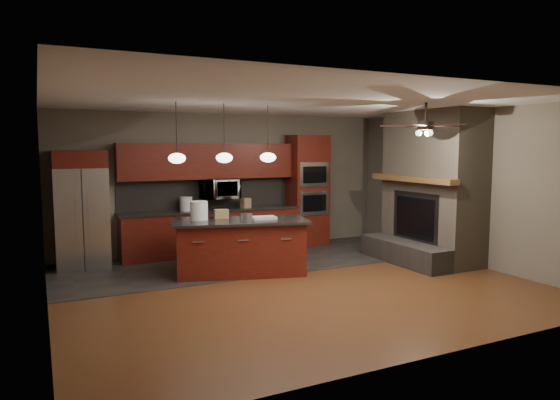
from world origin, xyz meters
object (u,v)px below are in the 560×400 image
paint_can (247,217)px  counter_bucket (186,204)px  kitchen_island (240,246)px  paint_tray (264,218)px  refrigerator (81,210)px  white_bucket (199,211)px  cardboard_box (221,214)px  oven_tower (307,191)px  microwave (220,189)px  counter_box (246,203)px

paint_can → counter_bucket: counter_bucket is taller
kitchen_island → paint_tray: 0.62m
refrigerator → kitchen_island: size_ratio=0.85×
kitchen_island → paint_tray: bearing=4.0°
white_bucket → cardboard_box: size_ratio=1.34×
oven_tower → paint_can: size_ratio=12.63×
refrigerator → cardboard_box: (2.13, -1.32, -0.04)m
microwave → paint_tray: 1.87m
microwave → kitchen_island: 1.95m
microwave → refrigerator: refrigerator is taller
oven_tower → cardboard_box: (-2.45, -1.39, -0.20)m
refrigerator → kitchen_island: refrigerator is taller
paint_can → counter_bucket: size_ratio=0.70×
kitchen_island → white_bucket: white_bucket is taller
microwave → white_bucket: bearing=-120.6°
microwave → paint_can: size_ratio=3.88×
counter_box → paint_tray: bearing=-119.2°
oven_tower → refrigerator: size_ratio=1.15×
paint_tray → paint_can: bearing=-150.5°
oven_tower → counter_box: (-1.46, -0.04, -0.19)m
kitchen_island → white_bucket: (-0.62, 0.27, 0.61)m
counter_bucket → microwave: bearing=4.0°
oven_tower → counter_box: oven_tower is taller
refrigerator → white_bucket: bearing=-37.9°
oven_tower → paint_tray: size_ratio=5.86×
counter_box → cardboard_box: bearing=-143.3°
paint_can → counter_bucket: bearing=104.2°
counter_bucket → paint_can: bearing=-75.8°
white_bucket → counter_bucket: size_ratio=1.16×
microwave → counter_box: bearing=-10.9°
oven_tower → refrigerator: bearing=-179.1°
paint_can → counter_bucket: 1.97m
refrigerator → cardboard_box: size_ratio=8.83×
oven_tower → cardboard_box: size_ratio=10.16×
kitchen_island → counter_box: counter_box is taller
white_bucket → paint_can: 0.82m
oven_tower → kitchen_island: (-2.23, -1.69, -0.73)m
refrigerator → cardboard_box: 2.51m
oven_tower → counter_bucket: (-2.68, 0.01, -0.16)m
paint_can → paint_tray: (0.37, 0.13, -0.04)m
kitchen_island → cardboard_box: cardboard_box is taller
paint_tray → white_bucket: bearing=170.9°
paint_can → cardboard_box: cardboard_box is taller
paint_tray → counter_box: (0.37, 1.73, 0.06)m
paint_can → refrigerator: bearing=142.5°
microwave → cardboard_box: (-0.48, -1.45, -0.31)m
paint_can → paint_tray: paint_can is taller
counter_bucket → paint_tray: bearing=-64.4°
paint_can → cardboard_box: bearing=116.3°
paint_tray → cardboard_box: cardboard_box is taller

